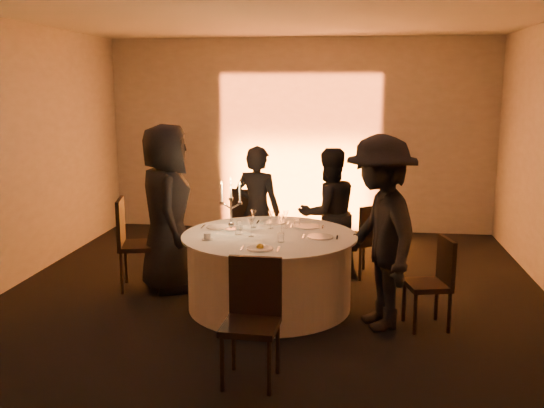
# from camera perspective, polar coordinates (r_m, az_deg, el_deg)

# --- Properties ---
(floor) EXTENTS (7.00, 7.00, 0.00)m
(floor) POSITION_cam_1_polar(r_m,az_deg,el_deg) (6.44, -0.24, -9.55)
(floor) COLOR black
(floor) RESTS_ON ground
(ceiling) EXTENTS (7.00, 7.00, 0.00)m
(ceiling) POSITION_cam_1_polar(r_m,az_deg,el_deg) (6.07, -0.26, 18.00)
(ceiling) COLOR silver
(ceiling) RESTS_ON wall_back
(wall_back) EXTENTS (7.00, 0.00, 7.00)m
(wall_back) POSITION_cam_1_polar(r_m,az_deg,el_deg) (9.54, 2.62, 6.44)
(wall_back) COLOR #B3AEA7
(wall_back) RESTS_ON floor
(wall_front) EXTENTS (7.00, 0.00, 7.00)m
(wall_front) POSITION_cam_1_polar(r_m,az_deg,el_deg) (2.71, -10.37, -5.54)
(wall_front) COLOR #B3AEA7
(wall_front) RESTS_ON floor
(uplighter_fixture) EXTENTS (0.25, 0.12, 0.10)m
(uplighter_fixture) POSITION_cam_1_polar(r_m,az_deg,el_deg) (9.47, 2.39, -2.49)
(uplighter_fixture) COLOR black
(uplighter_fixture) RESTS_ON floor
(banquet_table) EXTENTS (1.80, 1.80, 0.77)m
(banquet_table) POSITION_cam_1_polar(r_m,az_deg,el_deg) (6.31, -0.24, -6.28)
(banquet_table) COLOR black
(banquet_table) RESTS_ON floor
(chair_left) EXTENTS (0.55, 0.55, 1.04)m
(chair_left) POSITION_cam_1_polar(r_m,az_deg,el_deg) (6.99, -13.03, -3.14)
(chair_left) COLOR black
(chair_left) RESTS_ON floor
(chair_back_left) EXTENTS (0.54, 0.54, 1.01)m
(chair_back_left) POSITION_cam_1_polar(r_m,az_deg,el_deg) (7.65, -1.91, -1.77)
(chair_back_left) COLOR black
(chair_back_left) RESTS_ON floor
(chair_back_right) EXTENTS (0.55, 0.55, 0.89)m
(chair_back_right) POSITION_cam_1_polar(r_m,az_deg,el_deg) (7.33, 8.88, -3.04)
(chair_back_right) COLOR black
(chair_back_right) RESTS_ON floor
(chair_right) EXTENTS (0.46, 0.46, 0.87)m
(chair_right) POSITION_cam_1_polar(r_m,az_deg,el_deg) (5.95, 15.08, -6.73)
(chair_right) COLOR black
(chair_right) RESTS_ON floor
(chair_front) EXTENTS (0.44, 0.44, 0.96)m
(chair_front) POSITION_cam_1_polar(r_m,az_deg,el_deg) (4.77, -1.85, -10.17)
(chair_front) COLOR black
(chair_front) RESTS_ON floor
(guest_left) EXTENTS (0.85, 1.05, 1.86)m
(guest_left) POSITION_cam_1_polar(r_m,az_deg,el_deg) (6.82, -9.89, -0.39)
(guest_left) COLOR black
(guest_left) RESTS_ON floor
(guest_back_left) EXTENTS (0.65, 0.52, 1.58)m
(guest_back_left) POSITION_cam_1_polar(r_m,az_deg,el_deg) (7.27, -1.38, -0.68)
(guest_back_left) COLOR black
(guest_back_left) RESTS_ON floor
(guest_back_right) EXTENTS (0.95, 0.88, 1.56)m
(guest_back_right) POSITION_cam_1_polar(r_m,az_deg,el_deg) (7.20, 5.33, -0.90)
(guest_back_right) COLOR black
(guest_back_right) RESTS_ON floor
(guest_right) EXTENTS (1.04, 1.34, 1.83)m
(guest_right) POSITION_cam_1_polar(r_m,az_deg,el_deg) (5.75, 10.10, -2.68)
(guest_right) COLOR black
(guest_right) RESTS_ON floor
(plate_left) EXTENTS (0.36, 0.26, 0.01)m
(plate_left) POSITION_cam_1_polar(r_m,az_deg,el_deg) (6.53, -5.07, -2.17)
(plate_left) COLOR white
(plate_left) RESTS_ON banquet_table
(plate_back_left) EXTENTS (0.36, 0.29, 0.01)m
(plate_back_left) POSITION_cam_1_polar(r_m,az_deg,el_deg) (6.73, 0.10, -1.73)
(plate_back_left) COLOR white
(plate_back_left) RESTS_ON banquet_table
(plate_back_right) EXTENTS (0.35, 0.28, 0.01)m
(plate_back_right) POSITION_cam_1_polar(r_m,az_deg,el_deg) (6.55, 3.30, -2.11)
(plate_back_right) COLOR white
(plate_back_right) RESTS_ON banquet_table
(plate_right) EXTENTS (0.36, 0.26, 0.01)m
(plate_right) POSITION_cam_1_polar(r_m,az_deg,el_deg) (6.11, 4.56, -3.09)
(plate_right) COLOR white
(plate_right) RESTS_ON banquet_table
(plate_front) EXTENTS (0.36, 0.25, 0.08)m
(plate_front) POSITION_cam_1_polar(r_m,az_deg,el_deg) (5.66, -1.13, -4.08)
(plate_front) COLOR white
(plate_front) RESTS_ON banquet_table
(coffee_cup) EXTENTS (0.11, 0.11, 0.07)m
(coffee_cup) POSITION_cam_1_polar(r_m,az_deg,el_deg) (6.03, -6.11, -3.09)
(coffee_cup) COLOR white
(coffee_cup) RESTS_ON banquet_table
(candelabra) EXTENTS (0.24, 0.11, 0.57)m
(candelabra) POSITION_cam_1_polar(r_m,az_deg,el_deg) (6.35, -3.87, -0.76)
(candelabra) COLOR silver
(candelabra) RESTS_ON banquet_table
(wine_glass_a) EXTENTS (0.07, 0.07, 0.19)m
(wine_glass_a) POSITION_cam_1_polar(r_m,az_deg,el_deg) (6.49, -1.75, -1.04)
(wine_glass_a) COLOR white
(wine_glass_a) RESTS_ON banquet_table
(wine_glass_b) EXTENTS (0.07, 0.07, 0.19)m
(wine_glass_b) POSITION_cam_1_polar(r_m,az_deg,el_deg) (6.44, -0.11, -1.12)
(wine_glass_b) COLOR white
(wine_glass_b) RESTS_ON banquet_table
(wine_glass_c) EXTENTS (0.07, 0.07, 0.19)m
(wine_glass_c) POSITION_cam_1_polar(r_m,az_deg,el_deg) (6.10, -1.97, -1.83)
(wine_glass_c) COLOR white
(wine_glass_c) RESTS_ON banquet_table
(wine_glass_d) EXTENTS (0.07, 0.07, 0.19)m
(wine_glass_d) POSITION_cam_1_polar(r_m,az_deg,el_deg) (6.26, 0.90, -1.49)
(wine_glass_d) COLOR white
(wine_glass_d) RESTS_ON banquet_table
(wine_glass_e) EXTENTS (0.07, 0.07, 0.19)m
(wine_glass_e) POSITION_cam_1_polar(r_m,az_deg,el_deg) (6.46, 1.31, -1.09)
(wine_glass_e) COLOR white
(wine_glass_e) RESTS_ON banquet_table
(tumbler_a) EXTENTS (0.07, 0.07, 0.09)m
(tumbler_a) POSITION_cam_1_polar(r_m,az_deg,el_deg) (6.50, 2.39, -1.85)
(tumbler_a) COLOR white
(tumbler_a) RESTS_ON banquet_table
(tumbler_b) EXTENTS (0.07, 0.07, 0.09)m
(tumbler_b) POSITION_cam_1_polar(r_m,az_deg,el_deg) (5.89, 0.83, -3.21)
(tumbler_b) COLOR white
(tumbler_b) RESTS_ON banquet_table
(tumbler_c) EXTENTS (0.07, 0.07, 0.09)m
(tumbler_c) POSITION_cam_1_polar(r_m,az_deg,el_deg) (6.43, -3.08, -2.01)
(tumbler_c) COLOR white
(tumbler_c) RESTS_ON banquet_table
(tumbler_d) EXTENTS (0.07, 0.07, 0.09)m
(tumbler_d) POSITION_cam_1_polar(r_m,az_deg,el_deg) (6.22, -3.20, -2.46)
(tumbler_d) COLOR white
(tumbler_d) RESTS_ON banquet_table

